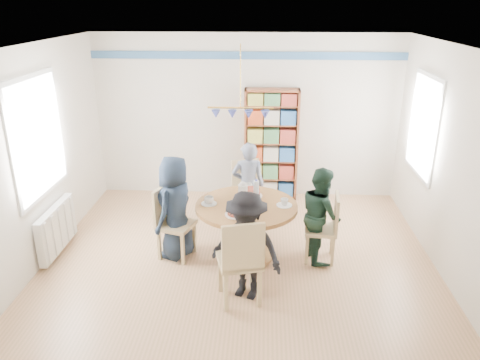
# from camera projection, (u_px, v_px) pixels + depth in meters

# --- Properties ---
(ground) EXTENTS (5.00, 5.00, 0.00)m
(ground) POSITION_uv_depth(u_px,v_px,m) (238.00, 269.00, 5.90)
(ground) COLOR tan
(room_shell) EXTENTS (5.00, 5.00, 5.00)m
(room_shell) POSITION_uv_depth(u_px,v_px,m) (222.00, 124.00, 6.12)
(room_shell) COLOR white
(room_shell) RESTS_ON ground
(radiator) EXTENTS (0.12, 1.00, 0.60)m
(radiator) POSITION_uv_depth(u_px,v_px,m) (57.00, 229.00, 6.17)
(radiator) COLOR silver
(radiator) RESTS_ON ground
(dining_table) EXTENTS (1.30, 1.30, 0.75)m
(dining_table) POSITION_uv_depth(u_px,v_px,m) (246.00, 218.00, 5.98)
(dining_table) COLOR brown
(dining_table) RESTS_ON ground
(chair_left) EXTENTS (0.53, 0.53, 0.95)m
(chair_left) POSITION_uv_depth(u_px,v_px,m) (170.00, 219.00, 6.04)
(chair_left) COLOR tan
(chair_left) RESTS_ON ground
(chair_right) EXTENTS (0.43, 0.43, 0.90)m
(chair_right) POSITION_uv_depth(u_px,v_px,m) (327.00, 225.00, 5.94)
(chair_right) COLOR tan
(chair_right) RESTS_ON ground
(chair_far) EXTENTS (0.54, 0.54, 0.95)m
(chair_far) POSITION_uv_depth(u_px,v_px,m) (247.00, 189.00, 6.99)
(chair_far) COLOR tan
(chair_far) RESTS_ON ground
(chair_near) EXTENTS (0.56, 0.56, 1.04)m
(chair_near) POSITION_uv_depth(u_px,v_px,m) (241.00, 258.00, 5.03)
(chair_near) COLOR tan
(chair_near) RESTS_ON ground
(person_left) EXTENTS (0.65, 0.78, 1.37)m
(person_left) POSITION_uv_depth(u_px,v_px,m) (175.00, 208.00, 5.99)
(person_left) COLOR #172233
(person_left) RESTS_ON ground
(person_right) EXTENTS (0.59, 0.69, 1.25)m
(person_right) POSITION_uv_depth(u_px,v_px,m) (321.00, 214.00, 5.94)
(person_right) COLOR black
(person_right) RESTS_ON ground
(person_far) EXTENTS (0.51, 0.37, 1.31)m
(person_far) POSITION_uv_depth(u_px,v_px,m) (248.00, 186.00, 6.75)
(person_far) COLOR gray
(person_far) RESTS_ON ground
(person_near) EXTENTS (0.94, 0.74, 1.28)m
(person_near) POSITION_uv_depth(u_px,v_px,m) (247.00, 246.00, 5.15)
(person_near) COLOR black
(person_near) RESTS_ON ground
(bookshelf) EXTENTS (0.88, 0.26, 1.85)m
(bookshelf) POSITION_uv_depth(u_px,v_px,m) (271.00, 146.00, 7.72)
(bookshelf) COLOR brown
(bookshelf) RESTS_ON ground
(tableware) EXTENTS (1.15, 1.15, 0.30)m
(tableware) POSITION_uv_depth(u_px,v_px,m) (245.00, 199.00, 5.91)
(tableware) COLOR white
(tableware) RESTS_ON dining_table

